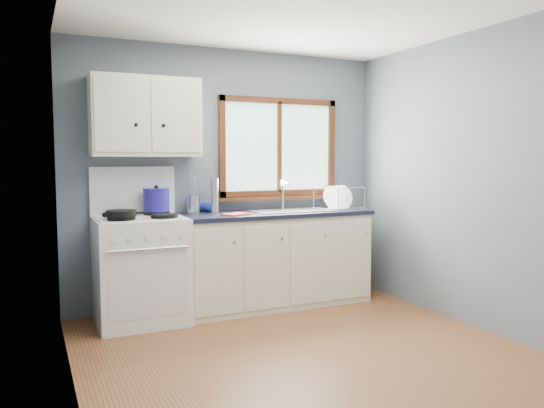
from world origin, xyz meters
name	(u,v)px	position (x,y,z in m)	size (l,w,h in m)	color
floor	(319,364)	(0.00, 0.00, -0.01)	(3.20, 3.60, 0.02)	brown
wall_back	(229,177)	(0.00, 1.81, 1.25)	(3.20, 0.02, 2.50)	slate
wall_left	(70,191)	(-1.61, 0.00, 1.25)	(0.02, 3.60, 2.50)	slate
wall_right	(493,181)	(1.61, 0.00, 1.25)	(0.02, 3.60, 2.50)	slate
gas_range	(141,266)	(-0.95, 1.47, 0.49)	(0.76, 0.69, 1.36)	white
base_cabinets	(275,263)	(0.36, 1.49, 0.41)	(1.85, 0.60, 0.88)	beige
countertop	(275,214)	(0.36, 1.49, 0.90)	(1.89, 0.64, 0.04)	black
sink	(291,217)	(0.54, 1.49, 0.86)	(0.84, 0.46, 0.44)	silver
window	(279,155)	(0.54, 1.77, 1.48)	(1.36, 0.10, 1.03)	#9EC6A8
upper_cabinets	(146,117)	(-0.85, 1.63, 1.80)	(0.95, 0.35, 0.70)	beige
skillet	(121,213)	(-1.13, 1.30, 0.98)	(0.39, 0.29, 0.05)	black
stockpot	(156,200)	(-0.77, 1.61, 1.06)	(0.25, 0.25, 0.23)	navy
utensil_crock	(194,204)	(-0.40, 1.70, 1.01)	(0.14, 0.14, 0.41)	silver
thermos	(215,196)	(-0.22, 1.62, 1.08)	(0.08, 0.08, 0.33)	silver
soap_bottle	(213,200)	(-0.22, 1.68, 1.04)	(0.09, 0.09, 0.24)	#2338BA
dish_towel	(236,214)	(-0.11, 1.33, 0.93)	(0.23, 0.16, 0.02)	#E8573C
dish_rack	(339,202)	(1.09, 1.51, 0.98)	(0.55, 0.48, 0.24)	silver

